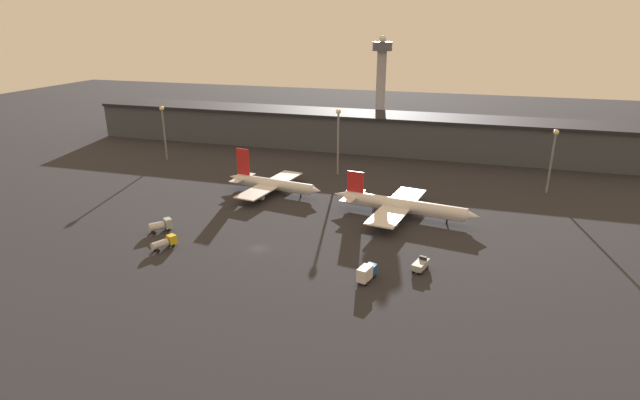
% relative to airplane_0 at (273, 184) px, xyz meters
% --- Properties ---
extents(ground, '(600.00, 600.00, 0.00)m').
position_rel_airplane_0_xyz_m(ground, '(12.47, -40.80, -3.05)').
color(ground, '#26262B').
extents(terminal_building, '(243.62, 21.50, 16.00)m').
position_rel_airplane_0_xyz_m(terminal_building, '(12.47, 66.09, 5.01)').
color(terminal_building, '#3D424C').
rests_on(terminal_building, ground).
extents(airplane_0, '(34.78, 32.65, 13.76)m').
position_rel_airplane_0_xyz_m(airplane_0, '(0.00, 0.00, 0.00)').
color(airplane_0, silver).
rests_on(airplane_0, ground).
extents(airplane_1, '(43.45, 35.10, 11.71)m').
position_rel_airplane_0_xyz_m(airplane_1, '(43.67, -8.81, 0.26)').
color(airplane_1, silver).
rests_on(airplane_1, ground).
extents(service_vehicle_0, '(3.71, 6.57, 3.68)m').
position_rel_airplane_0_xyz_m(service_vehicle_0, '(41.60, -49.23, -1.03)').
color(service_vehicle_0, '#195199').
rests_on(service_vehicle_0, ground).
extents(service_vehicle_1, '(4.56, 6.57, 2.99)m').
position_rel_airplane_0_xyz_m(service_vehicle_1, '(-10.02, -47.60, -1.42)').
color(service_vehicle_1, gold).
rests_on(service_vehicle_1, ground).
extents(service_vehicle_2, '(5.58, 6.06, 3.35)m').
position_rel_airplane_0_xyz_m(service_vehicle_2, '(-16.97, -38.58, -1.24)').
color(service_vehicle_2, '#9EA3A8').
rests_on(service_vehicle_2, ground).
extents(service_vehicle_3, '(3.79, 5.83, 2.94)m').
position_rel_airplane_0_xyz_m(service_vehicle_3, '(52.43, -40.79, -1.66)').
color(service_vehicle_3, '#9EA3A8').
rests_on(service_vehicle_3, ground).
extents(lamp_post_0, '(1.80, 1.80, 21.84)m').
position_rel_airplane_0_xyz_m(lamp_post_0, '(-56.67, 26.03, 11.09)').
color(lamp_post_0, slate).
rests_on(lamp_post_0, ground).
extents(lamp_post_1, '(1.80, 1.80, 24.25)m').
position_rel_airplane_0_xyz_m(lamp_post_1, '(15.34, 26.03, 12.44)').
color(lamp_post_1, slate).
rests_on(lamp_post_1, ground).
extents(lamp_post_2, '(1.80, 1.80, 21.23)m').
position_rel_airplane_0_xyz_m(lamp_post_2, '(86.76, 26.03, 10.75)').
color(lamp_post_2, slate).
rests_on(lamp_post_2, ground).
extents(control_tower, '(9.00, 9.00, 47.14)m').
position_rel_airplane_0_xyz_m(control_tower, '(18.49, 93.21, 24.16)').
color(control_tower, '#99999E').
rests_on(control_tower, ground).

